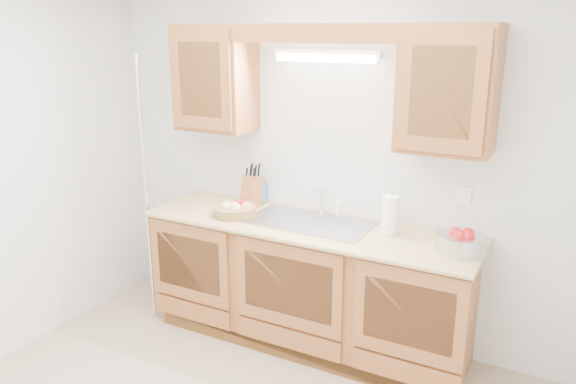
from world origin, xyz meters
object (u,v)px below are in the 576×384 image
Objects in this scene: knife_block at (252,191)px; apple_bowl at (461,242)px; fruit_basket at (235,209)px; paper_towel at (390,215)px.

apple_bowl is at bearing -5.60° from knife_block.
apple_bowl is at bearing 1.82° from fruit_basket.
apple_bowl reaches higher than fruit_basket.
fruit_basket is 1.12× the size of paper_towel.
paper_towel is at bearing 165.57° from apple_bowl.
fruit_basket is 1.55m from apple_bowl.
apple_bowl is at bearing -14.43° from paper_towel.
paper_towel is (1.08, -0.06, 0.00)m from knife_block.
knife_block is 1.02× the size of apple_bowl.
knife_block is at bearing 176.76° from paper_towel.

